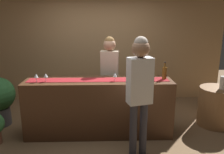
% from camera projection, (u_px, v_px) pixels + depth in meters
% --- Properties ---
extents(ground_plane, '(10.00, 10.00, 0.00)m').
position_uv_depth(ground_plane, '(99.00, 133.00, 4.19)').
color(ground_plane, brown).
extents(back_wall, '(6.00, 0.12, 2.90)m').
position_uv_depth(back_wall, '(100.00, 41.00, 5.67)').
color(back_wall, tan).
rests_on(back_wall, ground).
extents(bar_counter, '(2.51, 0.60, 0.99)m').
position_uv_depth(bar_counter, '(99.00, 107.00, 4.07)').
color(bar_counter, '#472B19').
rests_on(bar_counter, ground).
extents(counter_runner_cloth, '(2.38, 0.28, 0.01)m').
position_uv_depth(counter_runner_cloth, '(98.00, 80.00, 3.94)').
color(counter_runner_cloth, maroon).
rests_on(counter_runner_cloth, bar_counter).
extents(wine_bottle_green, '(0.07, 0.07, 0.30)m').
position_uv_depth(wine_bottle_green, '(152.00, 73.00, 3.94)').
color(wine_bottle_green, '#194723').
rests_on(wine_bottle_green, bar_counter).
extents(wine_bottle_amber, '(0.07, 0.07, 0.30)m').
position_uv_depth(wine_bottle_amber, '(164.00, 73.00, 3.96)').
color(wine_bottle_amber, brown).
rests_on(wine_bottle_amber, bar_counter).
extents(wine_glass_near_customer, '(0.07, 0.07, 0.14)m').
position_uv_depth(wine_glass_near_customer, '(46.00, 75.00, 3.81)').
color(wine_glass_near_customer, silver).
rests_on(wine_glass_near_customer, bar_counter).
extents(wine_glass_mid_counter, '(0.07, 0.07, 0.14)m').
position_uv_depth(wine_glass_mid_counter, '(36.00, 76.00, 3.78)').
color(wine_glass_mid_counter, silver).
rests_on(wine_glass_mid_counter, bar_counter).
extents(wine_glass_far_end, '(0.07, 0.07, 0.14)m').
position_uv_depth(wine_glass_far_end, '(115.00, 75.00, 3.84)').
color(wine_glass_far_end, silver).
rests_on(wine_glass_far_end, bar_counter).
extents(bartender, '(0.36, 0.23, 1.67)m').
position_uv_depth(bartender, '(110.00, 70.00, 4.50)').
color(bartender, '#26262B').
rests_on(bartender, ground).
extents(customer_sipping, '(0.38, 0.28, 1.78)m').
position_uv_depth(customer_sipping, '(140.00, 84.00, 3.26)').
color(customer_sipping, '#33333D').
rests_on(customer_sipping, ground).
extents(round_side_table, '(0.68, 0.68, 0.74)m').
position_uv_depth(round_side_table, '(217.00, 106.00, 4.43)').
color(round_side_table, brown).
rests_on(round_side_table, ground).
extents(vase_on_side_table, '(0.13, 0.13, 0.24)m').
position_uv_depth(vase_on_side_table, '(224.00, 83.00, 4.24)').
color(vase_on_side_table, '#B7B2A8').
rests_on(vase_on_side_table, round_side_table).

